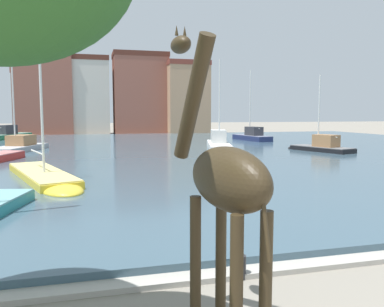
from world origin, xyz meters
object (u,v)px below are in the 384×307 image
Objects in this scene: sailboat_green at (13,135)px; sailboat_black at (318,148)px; sailboat_navy at (250,137)px; sailboat_grey at (16,149)px; sailboat_white at (219,145)px; mooring_bollard at (240,267)px; sailboat_yellow at (45,179)px; giraffe_statue at (223,184)px.

sailboat_green reaches higher than sailboat_black.
sailboat_green is 30.42m from sailboat_navy.
sailboat_white is (17.25, -1.91, 0.08)m from sailboat_grey.
sailboat_grey reaches higher than mooring_bollard.
sailboat_black is at bearing -89.06° from sailboat_navy.
sailboat_navy is at bearing -21.31° from sailboat_green.
mooring_bollard is at bearing -107.62° from sailboat_white.
sailboat_yellow is 13.06m from mooring_bollard.
sailboat_grey reaches higher than sailboat_white.
mooring_bollard is at bearing -113.27° from sailboat_navy.
sailboat_navy is 0.90× the size of sailboat_grey.
sailboat_navy is at bearing 19.06° from sailboat_grey.
giraffe_statue is 42.16m from sailboat_navy.
sailboat_grey is at bearing 166.89° from sailboat_black.
sailboat_navy is (16.81, 38.62, -1.84)m from giraffe_statue.
sailboat_black is at bearing -13.11° from sailboat_grey.
sailboat_green is 0.96× the size of sailboat_white.
sailboat_green is 36.08m from sailboat_yellow.
sailboat_green is 48.98m from mooring_bollard.
sailboat_black is 27.04m from mooring_bollard.
sailboat_green is at bearing 100.71° from sailboat_grey.
sailboat_green reaches higher than sailboat_white.
sailboat_yellow is at bearing -154.67° from sailboat_black.
sailboat_yellow is 1.08× the size of sailboat_navy.
sailboat_grey is 25.54m from sailboat_black.
sailboat_navy is at bearing 66.73° from mooring_bollard.
sailboat_green is at bearing 105.10° from mooring_bollard.
sailboat_grey reaches higher than giraffe_statue.
sailboat_white is (-7.39, -10.42, -0.01)m from sailboat_navy.
mooring_bollard is (-15.82, -21.93, -0.31)m from sailboat_black.
sailboat_white is at bearing 152.99° from sailboat_black.
sailboat_navy is 39.44m from mooring_bollard.
sailboat_grey is (-24.64, -8.51, -0.09)m from sailboat_navy.
sailboat_black is 13.45× the size of mooring_bollard.
sailboat_navy is 17.22× the size of mooring_bollard.
sailboat_navy is at bearing 66.48° from giraffe_statue.
sailboat_green reaches higher than sailboat_navy.
sailboat_grey is at bearing -160.94° from sailboat_navy.
sailboat_green is 19.91m from sailboat_grey.
sailboat_grey is 1.42× the size of sailboat_black.
sailboat_grey is (-3.97, 15.69, 0.20)m from sailboat_yellow.
sailboat_grey is at bearing 173.68° from sailboat_white.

